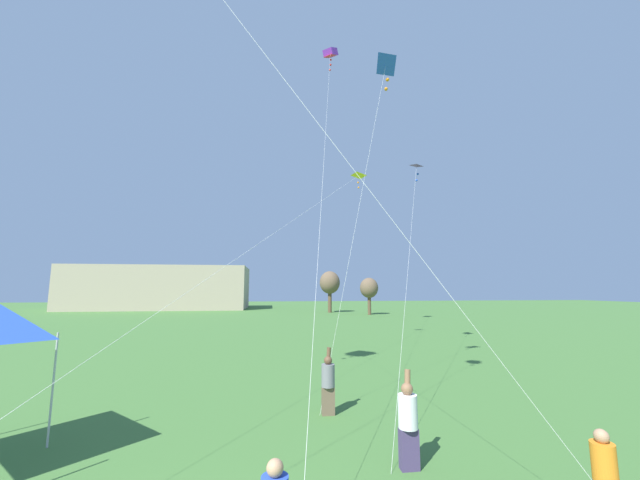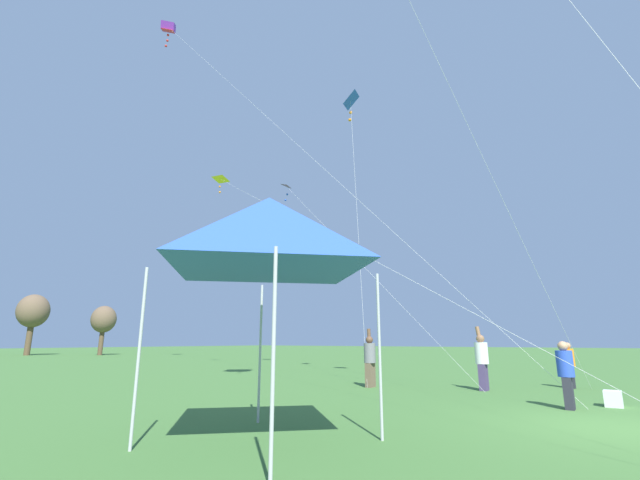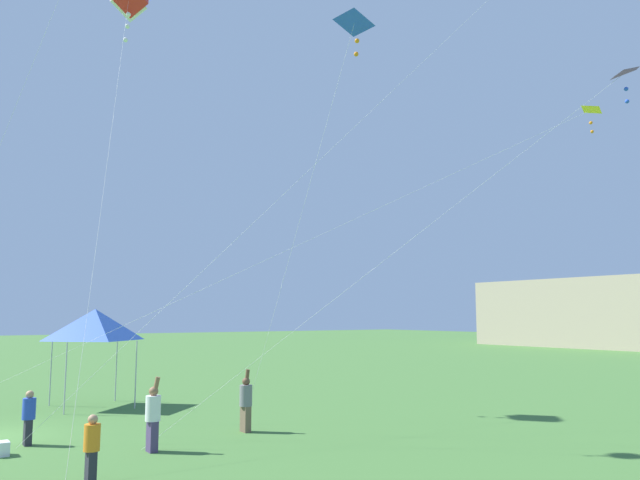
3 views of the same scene
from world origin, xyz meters
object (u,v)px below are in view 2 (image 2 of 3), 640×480
Objects in this scene: kite_blue_delta_5 at (350,101)px; festival_tent at (268,234)px; person_white_shirt at (482,359)px; person_orange_shirt at (569,363)px; kite_black_delta_3 at (287,187)px; kite_yellow_delta_0 at (222,180)px; cooler_box at (613,399)px; person_grey_shirt at (370,358)px; kite_purple_box_4 at (169,28)px; person_blue_shirt at (566,372)px.

festival_tent is at bearing -156.10° from kite_blue_delta_5.
person_orange_shirt is at bearing -115.43° from person_white_shirt.
kite_yellow_delta_0 is at bearing 137.03° from kite_black_delta_3.
cooler_box is at bearing 170.44° from person_white_shirt.
person_grey_shirt is (-1.20, 3.53, -0.02)m from person_white_shirt.
kite_blue_delta_5 is at bearing -97.50° from kite_yellow_delta_0.
kite_purple_box_4 reaches higher than cooler_box.
kite_black_delta_3 is 17.49m from kite_purple_box_4.
person_white_shirt is 3.35m from person_orange_shirt.
kite_purple_box_4 is at bearing 66.03° from person_blue_shirt.
person_white_shirt is 0.14× the size of kite_black_delta_3.
festival_tent is 33.84m from kite_purple_box_4.
person_blue_shirt is 36.33m from kite_purple_box_4.
cooler_box is 0.23× the size of person_white_shirt.
person_white_shirt is at bearing -130.34° from person_grey_shirt.
person_white_shirt is 1.31× the size of person_blue_shirt.
kite_yellow_delta_0 is at bearing 6.77° from person_white_shirt.
festival_tent is 0.29× the size of kite_blue_delta_5.
kite_blue_delta_5 is (-4.65, -7.81, 1.50)m from kite_black_delta_3.
kite_blue_delta_5 reaches higher than kite_black_delta_3.
kite_yellow_delta_0 is at bearing -81.16° from kite_purple_box_4.
festival_tent is 9.23m from person_grey_shirt.
person_grey_shirt is 12.94m from kite_blue_delta_5.
person_grey_shirt is 0.09× the size of kite_yellow_delta_0.
festival_tent is at bearing -141.30° from kite_black_delta_3.
person_grey_shirt is at bearing -99.83° from kite_purple_box_4.
person_grey_shirt is at bearing -108.19° from kite_yellow_delta_0.
person_grey_shirt is at bearing 85.18° from cooler_box.
kite_yellow_delta_0 reaches higher than person_grey_shirt.
person_white_shirt is 34.07m from kite_purple_box_4.
kite_yellow_delta_0 is 4.41m from kite_black_delta_3.
kite_purple_box_4 is at bearing 21.04° from person_grey_shirt.
kite_yellow_delta_0 is 1.59× the size of kite_black_delta_3.
kite_purple_box_4 is 21.28m from kite_blue_delta_5.
person_blue_shirt is at bearing -27.45° from festival_tent.
festival_tent is 15.97m from kite_blue_delta_5.
kite_black_delta_3 is (3.90, 15.96, 11.04)m from person_orange_shirt.
person_blue_shirt is at bearing -101.17° from kite_purple_box_4.
kite_purple_box_4 is at bearing 11.99° from person_white_shirt.
kite_yellow_delta_0 is 1.66× the size of kite_blue_delta_5.
person_blue_shirt is (-5.35, -0.43, 0.02)m from person_orange_shirt.
kite_blue_delta_5 reaches higher than cooler_box.
kite_purple_box_4 reaches higher than person_grey_shirt.
person_blue_shirt is at bearing -107.25° from kite_yellow_delta_0.
festival_tent is at bearing -74.16° from person_orange_shirt.
kite_yellow_delta_0 is 15.44m from kite_purple_box_4.
kite_purple_box_4 is (3.36, 19.38, 25.14)m from person_grey_shirt.
kite_blue_delta_5 is at bearing -144.56° from person_orange_shirt.
kite_purple_box_4 reaches higher than person_blue_shirt.
kite_yellow_delta_0 is (4.32, 13.16, 11.04)m from person_grey_shirt.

